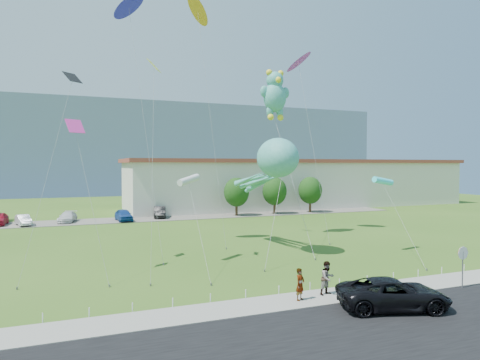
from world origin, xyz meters
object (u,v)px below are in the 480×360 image
Objects in this scene: pedestrian_right at (327,278)px; teddy_bear_kite at (275,94)px; pedestrian_left at (300,284)px; parked_car_white at (67,217)px; octopus_kite at (271,166)px; parked_car_blue at (124,215)px; stop_sign at (463,257)px; parked_car_silver at (23,220)px; suv at (393,294)px; warehouse at (301,183)px; parked_car_black at (160,212)px.

pedestrian_right is 23.91m from teddy_bear_kite.
pedestrian_left is 0.39× the size of parked_car_white.
pedestrian_right is 13.57m from octopus_kite.
stop_sign is at bearing -73.44° from parked_car_blue.
teddy_bear_kite is (12.93, -17.68, 13.57)m from parked_car_blue.
suv is at bearing -78.57° from parked_car_silver.
suv is 4.64m from pedestrian_left.
pedestrian_left is 0.92× the size of pedestrian_right.
octopus_kite reaches higher than pedestrian_right.
octopus_kite is at bearing -122.85° from warehouse.
stop_sign is at bearing -66.59° from octopus_kite.
parked_car_silver is at bearing 45.21° from suv.
suv is 1.24× the size of parked_car_blue.
teddy_bear_kite reaches higher than pedestrian_right.
parked_car_silver is at bearing 105.23° from pedestrian_right.
warehouse is at bearing 56.02° from teddy_bear_kite.
pedestrian_left is 1.92m from pedestrian_right.
parked_car_black is at bearing 14.71° from parked_car_blue.
parked_car_silver is (-26.65, 38.26, -1.18)m from stop_sign.
pedestrian_left is at bearing -81.42° from parked_car_silver.
parked_car_silver is at bearing 130.08° from octopus_kite.
pedestrian_left is at bearing 177.95° from pedestrian_right.
parked_car_blue is 25.76m from teddy_bear_kite.
parked_car_blue reaches higher than parked_car_white.
parked_car_blue is at bearing 126.19° from teddy_bear_kite.
warehouse is 52.76m from pedestrian_right.
suv is 40.65m from parked_car_blue.
parked_car_silver is 0.87× the size of parked_car_white.
warehouse is 41.35m from octopus_kite.
pedestrian_right is (1.89, 0.32, 0.08)m from pedestrian_left.
pedestrian_left is 40.49m from parked_car_silver.
parked_car_blue reaches higher than parked_car_silver.
stop_sign is 0.46× the size of suv.
teddy_bear_kite is at bearing 7.31° from suv.
warehouse is 53.95m from pedestrian_left.
parked_car_blue is (6.74, -1.34, 0.12)m from parked_car_white.
parked_car_white is 6.87m from parked_car_blue.
suv is at bearing -65.92° from pedestrian_left.
parked_car_silver is (-43.15, -9.94, -3.44)m from warehouse.
parked_car_white is at bearing 163.76° from parked_car_blue.
warehouse is at bearing 31.82° from pedestrian_left.
teddy_bear_kite is at bearing 60.76° from pedestrian_right.
parked_car_blue is 0.98× the size of parked_car_black.
octopus_kite reaches higher than pedestrian_left.
stop_sign is 45.20m from parked_car_white.
parked_car_blue is 5.32m from parked_car_black.
teddy_bear_kite is (3.74, 7.00, 7.25)m from octopus_kite.
pedestrian_left is 0.10× the size of teddy_bear_kite.
parked_car_black is at bearing 112.14° from teddy_bear_kite.
warehouse is 34.88m from teddy_bear_kite.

